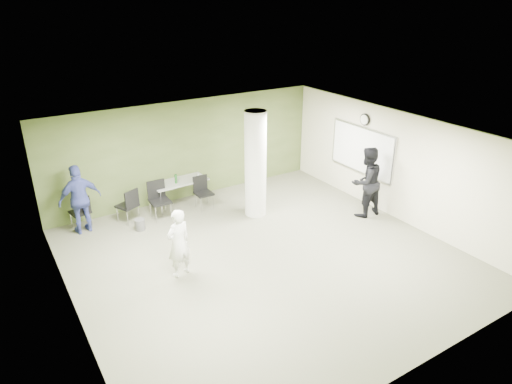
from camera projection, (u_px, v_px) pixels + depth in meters
floor at (265, 258)px, 10.20m from camera, size 8.00×8.00×0.00m
ceiling at (266, 137)px, 9.07m from camera, size 8.00×8.00×0.00m
wall_back at (187, 150)px, 12.74m from camera, size 8.00×2.80×0.02m
wall_left at (67, 253)px, 7.69m from camera, size 0.02×8.00×2.80m
wall_right_cream at (397, 166)px, 11.58m from camera, size 0.02×8.00×2.80m
column at (255, 164)px, 11.68m from camera, size 0.56×0.56×2.80m
whiteboard at (362, 150)px, 12.43m from camera, size 0.05×2.30×1.30m
wall_clock at (365, 120)px, 12.09m from camera, size 0.06×0.32×0.32m
folding_table at (180, 183)px, 12.44m from camera, size 1.57×0.76×0.98m
wastebasket at (140, 225)px, 11.34m from camera, size 0.25×0.25×0.29m
chair_back_left at (81, 210)px, 11.26m from camera, size 0.52×0.52×0.88m
chair_back_right at (129, 203)px, 11.56m from camera, size 0.61×0.61×0.92m
chair_table_left at (158, 197)px, 11.82m from camera, size 0.50×0.50×1.00m
chair_table_right at (202, 190)px, 12.42m from camera, size 0.44×0.44×0.89m
woman_white at (179, 243)px, 9.29m from camera, size 0.61×0.47×1.50m
man_black at (366, 182)px, 11.80m from camera, size 0.94×0.75×1.88m
man_blue at (80, 199)px, 10.98m from camera, size 1.06×0.54×1.74m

